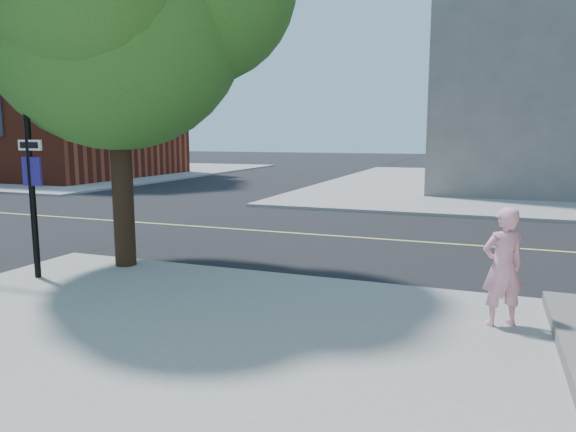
% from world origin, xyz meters
% --- Properties ---
extents(ground, '(140.00, 140.00, 0.00)m').
position_xyz_m(ground, '(0.00, 0.00, 0.00)').
color(ground, black).
rests_on(ground, ground).
extents(road_ew, '(140.00, 9.00, 0.01)m').
position_xyz_m(road_ew, '(0.00, 4.50, 0.01)').
color(road_ew, black).
rests_on(road_ew, ground).
extents(sidewalk_nw, '(26.00, 25.00, 0.12)m').
position_xyz_m(sidewalk_nw, '(-23.00, 21.50, 0.06)').
color(sidewalk_nw, gray).
rests_on(sidewalk_nw, ground).
extents(church, '(15.20, 12.00, 14.40)m').
position_xyz_m(church, '(-20.00, 18.00, 7.18)').
color(church, maroon).
rests_on(church, sidewalk_nw).
extents(man_on_phone, '(0.71, 0.63, 1.63)m').
position_xyz_m(man_on_phone, '(7.76, -1.51, 0.94)').
color(man_on_phone, '#F4A2BE').
rests_on(man_on_phone, sidewalk_se).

